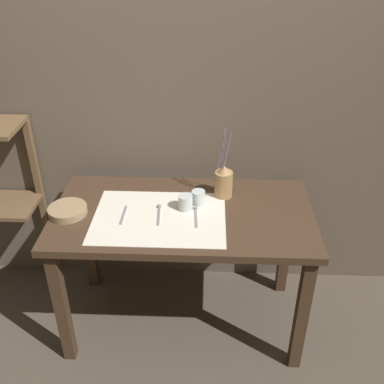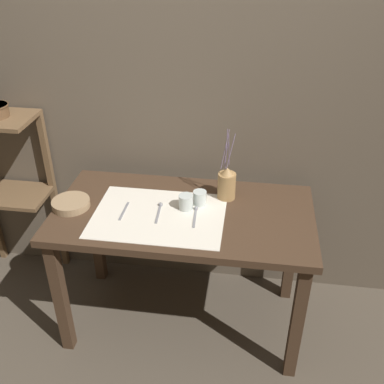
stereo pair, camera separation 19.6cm
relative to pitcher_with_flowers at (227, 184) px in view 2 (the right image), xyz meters
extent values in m
plane|color=brown|center=(-0.21, -0.16, -0.87)|extent=(12.00, 12.00, 0.00)
cube|color=brown|center=(-0.21, 0.30, 0.33)|extent=(7.00, 0.06, 2.40)
cube|color=#422D1E|center=(-0.21, -0.16, -0.11)|extent=(1.34, 0.70, 0.04)
cube|color=#422D1E|center=(-0.82, -0.45, -0.50)|extent=(0.06, 0.06, 0.74)
cube|color=#422D1E|center=(0.40, -0.45, -0.50)|extent=(0.06, 0.06, 0.74)
cube|color=#422D1E|center=(-0.82, 0.13, -0.50)|extent=(0.06, 0.06, 0.74)
cube|color=#422D1E|center=(0.40, 0.13, -0.50)|extent=(0.06, 0.06, 0.74)
cube|color=brown|center=(-1.35, 0.10, -0.24)|extent=(0.50, 0.30, 0.02)
cube|color=brown|center=(-1.11, 0.23, -0.30)|extent=(0.04, 0.04, 1.13)
cube|color=silver|center=(-0.32, -0.22, -0.09)|extent=(0.66, 0.49, 0.00)
cylinder|color=#A87F4C|center=(0.00, 0.00, -0.01)|extent=(0.10, 0.10, 0.15)
cone|color=#A87F4C|center=(0.00, 0.00, 0.08)|extent=(0.07, 0.07, 0.04)
cylinder|color=slate|center=(-0.01, 0.00, 0.20)|extent=(0.01, 0.02, 0.21)
cylinder|color=slate|center=(-0.01, -0.01, 0.18)|extent=(0.03, 0.03, 0.16)
cylinder|color=slate|center=(0.01, 0.00, 0.19)|extent=(0.04, 0.04, 0.19)
cylinder|color=slate|center=(0.00, 0.01, 0.19)|extent=(0.01, 0.04, 0.19)
cylinder|color=slate|center=(-0.02, -0.01, 0.21)|extent=(0.04, 0.02, 0.22)
cylinder|color=#9E7F5B|center=(-0.79, -0.21, -0.07)|extent=(0.20, 0.20, 0.04)
cylinder|color=silver|center=(-0.20, -0.14, -0.04)|extent=(0.07, 0.07, 0.08)
cylinder|color=silver|center=(-0.13, -0.09, -0.05)|extent=(0.07, 0.07, 0.08)
cube|color=gray|center=(-0.51, -0.21, -0.08)|extent=(0.01, 0.17, 0.00)
cube|color=gray|center=(-0.33, -0.21, -0.08)|extent=(0.02, 0.17, 0.00)
sphere|color=gray|center=(-0.33, -0.13, -0.08)|extent=(0.02, 0.02, 0.02)
cube|color=gray|center=(-0.14, -0.22, -0.08)|extent=(0.02, 0.17, 0.00)
sphere|color=gray|center=(-0.14, -0.14, -0.08)|extent=(0.02, 0.02, 0.02)
camera|label=1|loc=(-0.08, -2.08, 1.20)|focal=42.00mm
camera|label=2|loc=(0.11, -2.06, 1.20)|focal=42.00mm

